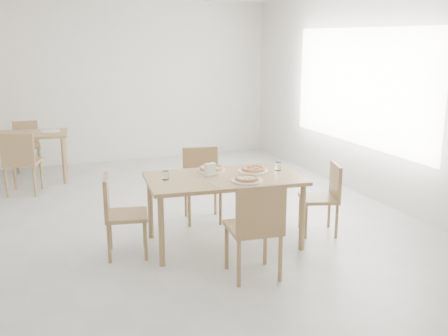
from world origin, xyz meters
name	(u,v)px	position (x,y,z in m)	size (l,w,h in m)	color
room	(359,87)	(2.98, 0.30, 1.50)	(7.28, 7.00, 7.00)	beige
main_table	(224,183)	(0.50, -0.86, 0.67)	(1.70, 1.07, 0.75)	#A27F53
chair_south	(256,224)	(0.45, -1.76, 0.54)	(0.50, 0.50, 0.93)	#9E794F
chair_north	(202,179)	(0.55, 0.00, 0.51)	(0.51, 0.51, 0.87)	#9E794F
chair_west	(118,210)	(-0.61, -0.75, 0.49)	(0.49, 0.49, 0.84)	#9E794F
chair_east	(326,193)	(1.68, -0.98, 0.47)	(0.51, 0.51, 0.81)	#9E794F
plate_margherita	(211,170)	(0.46, -0.58, 0.76)	(0.31, 0.31, 0.02)	white
plate_mushroom	(247,181)	(0.65, -1.12, 0.76)	(0.32, 0.32, 0.02)	white
plate_pepperoni	(253,171)	(0.87, -0.78, 0.76)	(0.33, 0.33, 0.02)	white
pizza_margherita	(211,168)	(0.46, -0.58, 0.78)	(0.28, 0.28, 0.03)	#E5AC6B
pizza_mushroom	(247,178)	(0.65, -1.12, 0.78)	(0.31, 0.31, 0.03)	#E5AC6B
pizza_pepperoni	(253,169)	(0.87, -0.78, 0.78)	(0.31, 0.31, 0.03)	#E5AC6B
tumbler_a	(165,175)	(-0.10, -0.75, 0.79)	(0.07, 0.07, 0.09)	white
tumbler_b	(278,166)	(1.15, -0.83, 0.80)	(0.07, 0.07, 0.09)	white
napkin_holder	(210,170)	(0.37, -0.80, 0.82)	(0.14, 0.09, 0.14)	silver
fork_a	(212,184)	(0.28, -1.09, 0.75)	(0.01, 0.17, 0.01)	silver
fork_b	(217,186)	(0.30, -1.16, 0.75)	(0.02, 0.19, 0.01)	silver
second_table	(24,140)	(-1.40, 2.63, 0.65)	(1.36, 0.87, 0.75)	#9E794F
chair_back_s	(21,159)	(-1.47, 1.86, 0.52)	(0.55, 0.55, 0.90)	#9E794F
chair_back_n	(27,142)	(-1.36, 3.41, 0.47)	(0.41, 0.41, 0.81)	#9E794F
plate_empty	(50,131)	(-1.01, 2.67, 0.76)	(0.29, 0.29, 0.02)	white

